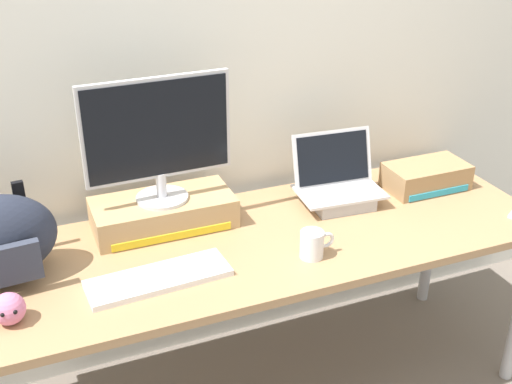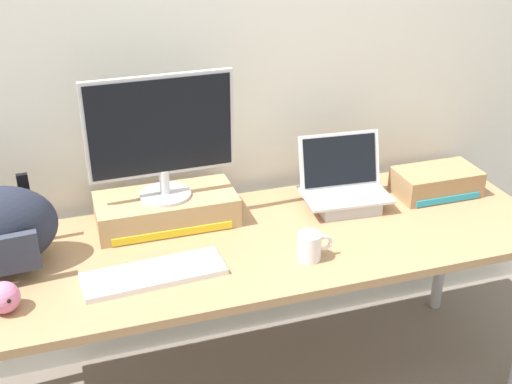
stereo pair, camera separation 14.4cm
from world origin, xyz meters
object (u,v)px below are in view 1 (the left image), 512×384
(coffee_mug, at_px, (313,244))
(plush_toy, at_px, (9,309))
(open_laptop, at_px, (338,190))
(toner_box_yellow, at_px, (163,213))
(external_keyboard, at_px, (159,278))
(desktop_monitor, at_px, (158,137))
(toner_box_cyan, at_px, (426,176))

(coffee_mug, xyz_separation_m, plush_toy, (-0.94, 0.01, -0.00))
(open_laptop, height_order, coffee_mug, open_laptop)
(toner_box_yellow, distance_m, coffee_mug, 0.55)
(toner_box_yellow, distance_m, external_keyboard, 0.35)
(toner_box_yellow, bearing_deg, open_laptop, -6.33)
(desktop_monitor, distance_m, plush_toy, 0.72)
(open_laptop, xyz_separation_m, external_keyboard, (-0.76, -0.26, -0.04))
(external_keyboard, distance_m, coffee_mug, 0.51)
(toner_box_cyan, bearing_deg, external_keyboard, -168.31)
(desktop_monitor, bearing_deg, external_keyboard, -109.08)
(open_laptop, relative_size, external_keyboard, 0.73)
(toner_box_yellow, relative_size, plush_toy, 5.30)
(plush_toy, xyz_separation_m, toner_box_cyan, (1.58, 0.28, 0.00))
(external_keyboard, distance_m, plush_toy, 0.44)
(toner_box_yellow, relative_size, open_laptop, 1.49)
(toner_box_yellow, height_order, toner_box_cyan, toner_box_yellow)
(open_laptop, bearing_deg, toner_box_yellow, 177.75)
(coffee_mug, bearing_deg, open_laptop, 49.82)
(coffee_mug, height_order, toner_box_cyan, toner_box_cyan)
(open_laptop, xyz_separation_m, coffee_mug, (-0.26, -0.31, -0.01))
(open_laptop, bearing_deg, coffee_mug, -126.10)
(external_keyboard, height_order, plush_toy, plush_toy)
(desktop_monitor, xyz_separation_m, toner_box_cyan, (1.04, -0.09, -0.29))
(desktop_monitor, distance_m, open_laptop, 0.72)
(desktop_monitor, distance_m, toner_box_cyan, 1.09)
(desktop_monitor, relative_size, plush_toy, 5.47)
(plush_toy, bearing_deg, open_laptop, 14.00)
(toner_box_yellow, distance_m, desktop_monitor, 0.29)
(open_laptop, relative_size, coffee_mug, 2.74)
(coffee_mug, bearing_deg, toner_box_yellow, 136.25)
(coffee_mug, relative_size, plush_toy, 1.29)
(plush_toy, bearing_deg, external_keyboard, 5.57)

